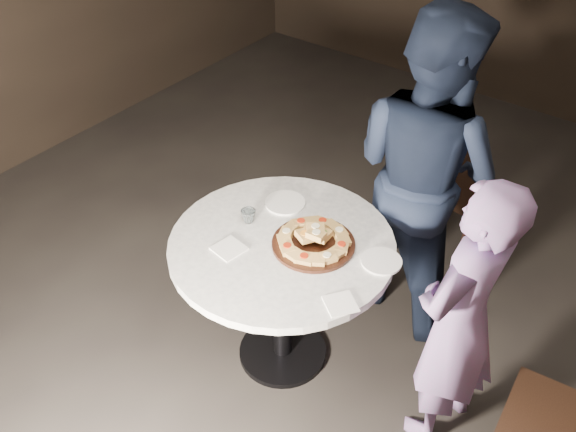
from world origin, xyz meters
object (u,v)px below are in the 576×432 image
Objects in this scene: diner_teal at (460,321)px; water_glass at (248,216)px; serving_board at (313,244)px; table at (282,265)px; diner_navy at (425,171)px; chair_far at (454,186)px; focaccia_pile at (314,238)px.

water_glass is at bearing -74.44° from diner_teal.
serving_board is 0.27× the size of diner_teal.
table is 0.93m from diner_navy.
chair_far is at bearing 67.87° from water_glass.
focaccia_pile is (-0.00, 0.00, 0.03)m from serving_board.
diner_navy is at bearing 76.21° from focaccia_pile.
table is 0.79× the size of diner_navy.
water_glass reaches higher than table.
chair_far reaches higher than table.
diner_navy is (0.01, -0.53, 0.41)m from chair_far.
table is at bearing 83.27° from chair_far.
table is 1.63× the size of chair_far.
chair_far is (0.18, 1.29, -0.32)m from serving_board.
diner_teal is at bearing 4.33° from serving_board.
serving_board is 5.35× the size of water_glass.
focaccia_pile is at bearing 7.62° from water_glass.
table is 19.45× the size of water_glass.
focaccia_pile is 0.19× the size of diner_navy.
water_glass is (-0.37, -0.05, -0.01)m from focaccia_pile.
table is at bearing -71.45° from diner_teal.
serving_board is at bearing 92.15° from diner_navy.
water_glass is 1.48m from chair_far.
diner_navy is at bearing 76.27° from serving_board.
serving_board is at bearing -75.42° from diner_teal.
focaccia_pile reaches higher than water_glass.
focaccia_pile is 0.37m from water_glass.
diner_teal is (0.89, 0.13, 0.07)m from table.
table is at bearing 84.76° from diner_navy.
serving_board is at bearing 28.12° from table.
diner_navy is (0.55, 0.81, 0.06)m from water_glass.
focaccia_pile is at bearing 28.77° from table.
table is 0.98× the size of diner_teal.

